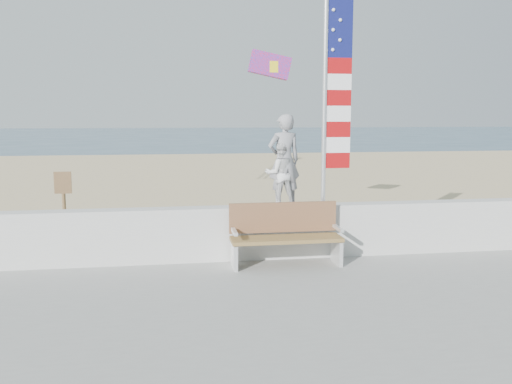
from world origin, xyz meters
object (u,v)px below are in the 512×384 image
child (280,174)px  flag (332,92)px  adult (284,160)px  bench (285,234)px

child → flag: flag is taller
adult → bench: size_ratio=0.86×
child → bench: size_ratio=0.60×
bench → flag: flag is taller
adult → bench: 1.25m
child → flag: (0.88, -0.00, 1.37)m
bench → flag: bearing=27.2°
child → bench: bearing=86.7°
bench → child: bearing=89.8°
adult → flag: 1.40m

